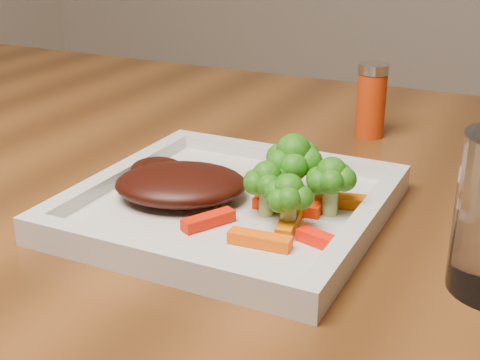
% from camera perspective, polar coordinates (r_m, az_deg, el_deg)
% --- Properties ---
extents(plate, '(0.27, 0.27, 0.01)m').
position_cam_1_polar(plate, '(0.62, -0.83, -2.50)').
color(plate, silver).
rests_on(plate, dining_table).
extents(steak, '(0.15, 0.14, 0.03)m').
position_cam_1_polar(steak, '(0.63, -5.06, -0.35)').
color(steak, '#320C07').
rests_on(steak, plate).
extents(broccoli_0, '(0.06, 0.06, 0.07)m').
position_cam_1_polar(broccoli_0, '(0.62, 4.55, 1.32)').
color(broccoli_0, '#135B0F').
rests_on(broccoli_0, plate).
extents(broccoli_1, '(0.06, 0.06, 0.06)m').
position_cam_1_polar(broccoli_1, '(0.59, 7.78, -0.03)').
color(broccoli_1, '#137714').
rests_on(broccoli_1, plate).
extents(broccoli_2, '(0.06, 0.06, 0.06)m').
position_cam_1_polar(broccoli_2, '(0.56, 4.19, -1.52)').
color(broccoli_2, '#277012').
rests_on(broccoli_2, plate).
extents(broccoli_3, '(0.06, 0.06, 0.06)m').
position_cam_1_polar(broccoli_3, '(0.58, 2.29, -0.23)').
color(broccoli_3, '#236711').
rests_on(broccoli_3, plate).
extents(carrot_0, '(0.05, 0.02, 0.01)m').
position_cam_1_polar(carrot_0, '(0.54, 1.70, -5.12)').
color(carrot_0, '#FF5904').
rests_on(carrot_0, plate).
extents(carrot_1, '(0.05, 0.03, 0.01)m').
position_cam_1_polar(carrot_1, '(0.54, 7.18, -5.17)').
color(carrot_1, '#FF1804').
rests_on(carrot_1, plate).
extents(carrot_2, '(0.03, 0.05, 0.01)m').
position_cam_1_polar(carrot_2, '(0.57, -2.72, -3.45)').
color(carrot_2, red).
rests_on(carrot_2, plate).
extents(carrot_3, '(0.06, 0.03, 0.01)m').
position_cam_1_polar(carrot_3, '(0.62, 9.25, -1.79)').
color(carrot_3, '#DB5B03').
rests_on(carrot_3, plate).
extents(carrot_5, '(0.02, 0.05, 0.01)m').
position_cam_1_polar(carrot_5, '(0.57, 4.21, -3.63)').
color(carrot_5, orange).
rests_on(carrot_5, plate).
extents(carrot_6, '(0.06, 0.02, 0.01)m').
position_cam_1_polar(carrot_6, '(0.60, 4.05, -2.17)').
color(carrot_6, '#FF2D04').
rests_on(carrot_6, plate).
extents(spice_shaker, '(0.04, 0.04, 0.09)m').
position_cam_1_polar(spice_shaker, '(0.85, 11.14, 6.66)').
color(spice_shaker, '#B12F09').
rests_on(spice_shaker, dining_table).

